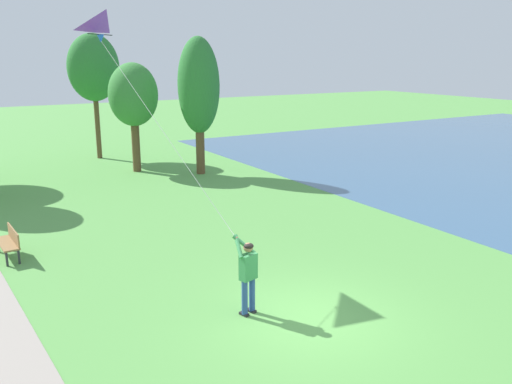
% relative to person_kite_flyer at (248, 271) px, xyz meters
% --- Properties ---
extents(ground_plane, '(120.00, 120.00, 0.00)m').
position_rel_person_kite_flyer_xyz_m(ground_plane, '(1.05, -0.94, -1.05)').
color(ground_plane, '#569947').
extents(person_kite_flyer, '(0.51, 0.63, 1.83)m').
position_rel_person_kite_flyer_xyz_m(person_kite_flyer, '(0.00, 0.00, 0.00)').
color(person_kite_flyer, '#232328').
rests_on(person_kite_flyer, ground).
extents(flying_kite, '(1.89, 5.60, 5.19)m').
position_rel_person_kite_flyer_xyz_m(flying_kite, '(-1.33, 5.27, 5.47)').
color(flying_kite, purple).
extents(park_bench_far_walkway, '(0.53, 1.52, 0.88)m').
position_rel_person_kite_flyer_xyz_m(park_bench_far_walkway, '(-4.22, 6.65, -0.54)').
color(park_bench_far_walkway, olive).
rests_on(park_bench_far_walkway, ground).
extents(tree_treeline_right, '(2.88, 2.37, 7.00)m').
position_rel_person_kite_flyer_xyz_m(tree_treeline_right, '(2.31, 21.30, 4.05)').
color(tree_treeline_right, brown).
rests_on(tree_treeline_right, ground).
extents(tree_horizon_far, '(2.04, 2.05, 6.70)m').
position_rel_person_kite_flyer_xyz_m(tree_horizon_far, '(5.56, 14.43, 3.25)').
color(tree_horizon_far, brown).
rests_on(tree_horizon_far, ground).
extents(tree_treeline_left, '(2.45, 2.55, 5.46)m').
position_rel_person_kite_flyer_xyz_m(tree_treeline_left, '(2.97, 16.61, 2.79)').
color(tree_treeline_left, brown).
rests_on(tree_treeline_left, ground).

